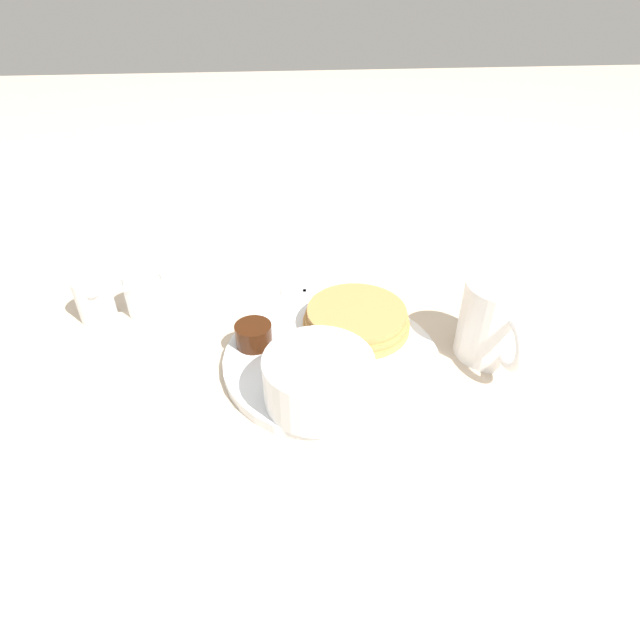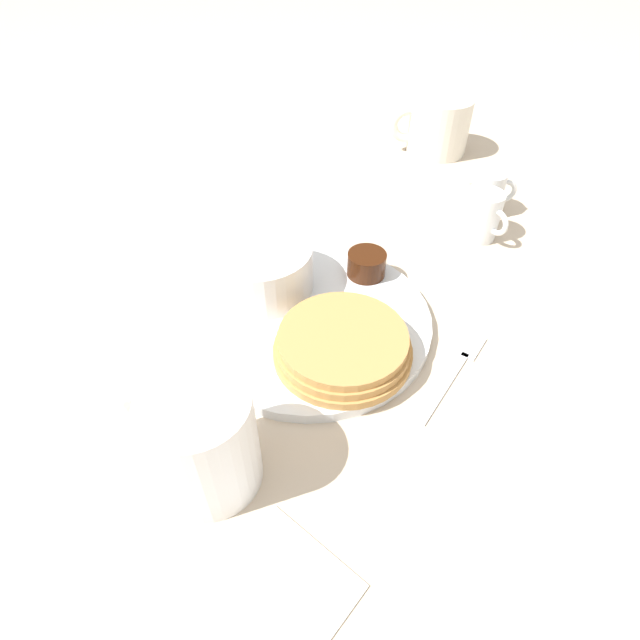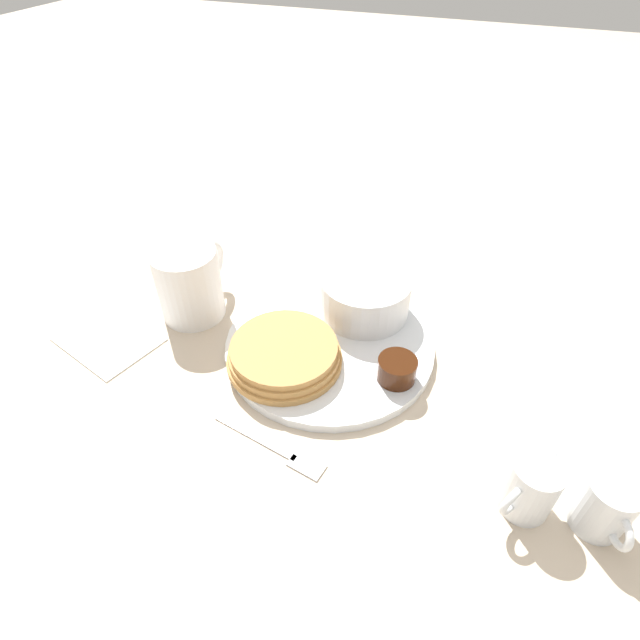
# 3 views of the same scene
# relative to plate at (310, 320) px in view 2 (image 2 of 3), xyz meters

# --- Properties ---
(ground_plane) EXTENTS (4.00, 4.00, 0.00)m
(ground_plane) POSITION_rel_plate_xyz_m (0.00, 0.00, -0.01)
(ground_plane) COLOR #C6B299
(plate) EXTENTS (0.25, 0.25, 0.01)m
(plate) POSITION_rel_plate_xyz_m (0.00, 0.00, 0.00)
(plate) COLOR white
(plate) RESTS_ON ground_plane
(pancake_stack) EXTENTS (0.13, 0.13, 0.03)m
(pancake_stack) POSITION_rel_plate_xyz_m (0.04, 0.05, 0.02)
(pancake_stack) COLOR #B78447
(pancake_stack) RESTS_ON plate
(bowl) EXTENTS (0.11, 0.11, 0.05)m
(bowl) POSITION_rel_plate_xyz_m (-0.02, -0.07, 0.03)
(bowl) COLOR white
(bowl) RESTS_ON plate
(syrup_cup) EXTENTS (0.04, 0.04, 0.03)m
(syrup_cup) POSITION_rel_plate_xyz_m (-0.09, 0.03, 0.02)
(syrup_cup) COLOR #38190A
(syrup_cup) RESTS_ON plate
(butter_ramekin) EXTENTS (0.05, 0.05, 0.05)m
(butter_ramekin) POSITION_rel_plate_xyz_m (-0.04, -0.08, 0.02)
(butter_ramekin) COLOR white
(butter_ramekin) RESTS_ON plate
(coffee_mug) EXTENTS (0.08, 0.12, 0.10)m
(coffee_mug) POSITION_rel_plate_xyz_m (0.19, -0.01, 0.04)
(coffee_mug) COLOR white
(coffee_mug) RESTS_ON ground_plane
(creamer_pitcher_near) EXTENTS (0.05, 0.06, 0.06)m
(creamer_pitcher_near) POSITION_rel_plate_xyz_m (-0.24, 0.13, 0.03)
(creamer_pitcher_near) COLOR white
(creamer_pitcher_near) RESTS_ON ground_plane
(creamer_pitcher_far) EXTENTS (0.05, 0.07, 0.06)m
(creamer_pitcher_far) POSITION_rel_plate_xyz_m (-0.30, 0.12, 0.02)
(creamer_pitcher_far) COLOR white
(creamer_pitcher_far) RESTS_ON ground_plane
(fork) EXTENTS (0.13, 0.04, 0.00)m
(fork) POSITION_rel_plate_xyz_m (-0.00, 0.16, -0.00)
(fork) COLOR silver
(fork) RESTS_ON ground_plane
(napkin) EXTENTS (0.14, 0.12, 0.00)m
(napkin) POSITION_rel_plate_xyz_m (0.26, 0.08, -0.00)
(napkin) COLOR white
(napkin) RESTS_ON ground_plane
(second_mug) EXTENTS (0.10, 0.12, 0.09)m
(second_mug) POSITION_rel_plate_xyz_m (-0.46, 0.02, 0.04)
(second_mug) COLOR silver
(second_mug) RESTS_ON ground_plane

